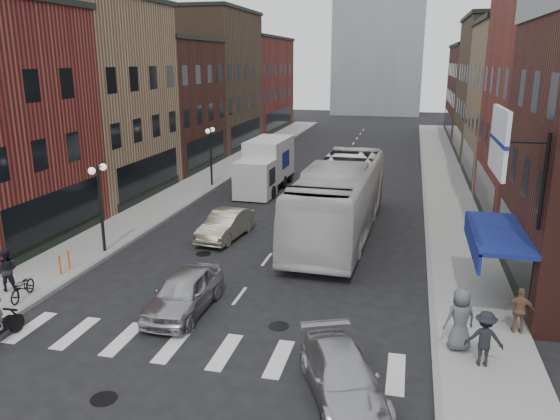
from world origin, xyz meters
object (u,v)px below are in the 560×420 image
(ped_right_c, at_px, (460,319))
(parked_bicycle, at_px, (23,288))
(bike_rack, at_px, (64,263))
(sedan_left_far, at_px, (226,225))
(ped_left_solo, at_px, (7,270))
(box_truck, at_px, (265,166))
(transit_bus, at_px, (340,198))
(billboard_sign, at_px, (502,143))
(streetlamp_far, at_px, (211,146))
(ped_right_a, at_px, (484,338))
(sedan_left_near, at_px, (184,292))
(streetlamp_near, at_px, (100,192))
(ped_right_b, at_px, (520,311))
(curb_car, at_px, (343,376))

(ped_right_c, bearing_deg, parked_bicycle, -22.82)
(bike_rack, height_order, sedan_left_far, sedan_left_far)
(bike_rack, height_order, ped_left_solo, ped_left_solo)
(box_truck, relative_size, transit_bus, 0.58)
(billboard_sign, bearing_deg, parked_bicycle, -173.42)
(streetlamp_far, height_order, ped_right_c, streetlamp_far)
(streetlamp_far, xyz_separation_m, ped_right_c, (15.06, -19.40, -1.79))
(parked_bicycle, relative_size, ped_right_a, 0.99)
(bike_rack, height_order, sedan_left_near, sedan_left_near)
(parked_bicycle, bearing_deg, box_truck, 68.03)
(sedan_left_near, xyz_separation_m, ped_left_solo, (-7.06, -0.14, 0.25))
(bike_rack, relative_size, ped_right_c, 0.41)
(ped_right_a, bearing_deg, parked_bicycle, -1.52)
(bike_rack, xyz_separation_m, parked_bicycle, (0.10, -2.66, 0.03))
(streetlamp_near, bearing_deg, sedan_left_near, -38.42)
(sedan_left_near, bearing_deg, streetlamp_far, 107.99)
(ped_right_c, bearing_deg, ped_right_a, 105.90)
(ped_right_b, bearing_deg, ped_left_solo, 5.92)
(ped_left_solo, relative_size, ped_right_a, 1.01)
(ped_left_solo, bearing_deg, box_truck, -122.37)
(billboard_sign, relative_size, ped_left_solo, 2.23)
(ped_left_solo, bearing_deg, parked_bicycle, 135.60)
(sedan_left_near, distance_m, ped_left_solo, 7.06)
(streetlamp_far, xyz_separation_m, ped_right_a, (15.68, -20.17, -1.94))
(bike_rack, height_order, transit_bus, transit_bus)
(streetlamp_far, distance_m, ped_right_b, 24.77)
(streetlamp_near, bearing_deg, ped_left_solo, -103.31)
(streetlamp_near, distance_m, sedan_left_near, 7.86)
(streetlamp_far, bearing_deg, sedan_left_near, -72.44)
(streetlamp_near, xyz_separation_m, ped_right_b, (17.00, -3.91, -2.00))
(sedan_left_far, xyz_separation_m, ped_right_a, (11.02, -9.63, 0.28))
(streetlamp_far, relative_size, ped_right_b, 2.69)
(box_truck, xyz_separation_m, sedan_left_far, (0.80, -10.65, -0.96))
(transit_bus, xyz_separation_m, ped_right_a, (5.65, -11.65, -0.89))
(transit_bus, bearing_deg, curb_car, -80.04)
(transit_bus, bearing_deg, sedan_left_far, -157.35)
(box_truck, bearing_deg, streetlamp_far, -176.69)
(sedan_left_far, height_order, ped_left_solo, ped_left_solo)
(sedan_left_far, bearing_deg, curb_car, -52.12)
(box_truck, distance_m, sedan_left_near, 18.93)
(curb_car, relative_size, ped_right_a, 2.56)
(curb_car, bearing_deg, ped_right_a, 8.73)
(billboard_sign, bearing_deg, box_truck, 124.57)
(billboard_sign, relative_size, box_truck, 0.48)
(ped_right_c, bearing_deg, bike_rack, -32.69)
(sedan_left_near, height_order, ped_right_b, ped_right_b)
(sedan_left_far, bearing_deg, transit_bus, 26.91)
(streetlamp_far, bearing_deg, ped_right_c, -52.18)
(streetlamp_near, relative_size, parked_bicycle, 2.54)
(sedan_left_near, height_order, parked_bicycle, sedan_left_near)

